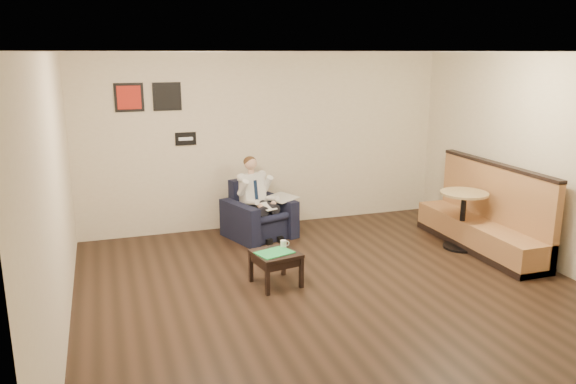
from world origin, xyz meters
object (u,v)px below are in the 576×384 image
object	(u,v)px
green_folder	(274,253)
cafe_table	(462,220)
side_table	(276,268)
banquette	(481,208)
coffee_mug	(283,244)
seated_man	(263,201)
smartphone	(273,248)
armchair	(259,210)

from	to	relation	value
green_folder	cafe_table	distance (m)	3.03
side_table	banquette	world-z (taller)	banquette
coffee_mug	banquette	distance (m)	3.07
seated_man	side_table	bearing A→B (deg)	-120.46
banquette	green_folder	bearing A→B (deg)	-173.97
green_folder	coffee_mug	xyz separation A→B (m)	(0.17, 0.16, 0.04)
seated_man	smartphone	distance (m)	1.64
smartphone	banquette	distance (m)	3.20
seated_man	coffee_mug	size ratio (longest dim) A/B	13.24
coffee_mug	smartphone	world-z (taller)	coffee_mug
green_folder	smartphone	bearing A→B (deg)	76.23
smartphone	banquette	bearing A→B (deg)	2.70
banquette	coffee_mug	bearing A→B (deg)	-176.69
armchair	coffee_mug	bearing A→B (deg)	-114.71
seated_man	coffee_mug	xyz separation A→B (m)	(-0.20, -1.62, -0.12)
coffee_mug	smartphone	bearing A→B (deg)	173.09
cafe_table	side_table	bearing A→B (deg)	-172.03
green_folder	smartphone	world-z (taller)	green_folder
armchair	seated_man	size ratio (longest dim) A/B	0.75
seated_man	side_table	distance (m)	1.83
green_folder	smartphone	distance (m)	0.19
smartphone	banquette	world-z (taller)	banquette
coffee_mug	cafe_table	size ratio (longest dim) A/B	0.11
coffee_mug	armchair	bearing A→B (deg)	84.44
armchair	side_table	xyz separation A→B (m)	(-0.31, -1.86, -0.22)
seated_man	banquette	xyz separation A→B (m)	(2.86, -1.44, 0.03)
seated_man	cafe_table	xyz separation A→B (m)	(2.62, -1.34, -0.17)
seated_man	smartphone	world-z (taller)	seated_man
side_table	green_folder	size ratio (longest dim) A/B	1.22
banquette	seated_man	bearing A→B (deg)	153.27
armchair	seated_man	world-z (taller)	seated_man
armchair	side_table	world-z (taller)	armchair
seated_man	cafe_table	size ratio (longest dim) A/B	1.40
smartphone	side_table	bearing A→B (deg)	-97.35
side_table	green_folder	distance (m)	0.22
armchair	side_table	size ratio (longest dim) A/B	1.72
coffee_mug	banquette	world-z (taller)	banquette
side_table	coffee_mug	world-z (taller)	coffee_mug
seated_man	green_folder	size ratio (longest dim) A/B	2.79
cafe_table	green_folder	bearing A→B (deg)	-171.65
seated_man	cafe_table	world-z (taller)	seated_man
side_table	coffee_mug	xyz separation A→B (m)	(0.15, 0.14, 0.26)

